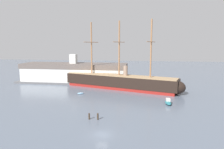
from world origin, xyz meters
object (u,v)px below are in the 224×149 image
motorboat_mid_right (168,102)px  motorboat_distant_centre (130,81)px  sailboat_far_left (68,82)px  tall_ship (119,82)px  mooring_piling_nearest (89,116)px  motorboat_alongside_stern (170,93)px  mooring_piling_left_pair (98,116)px  dinghy_alongside_bow (81,93)px  dockside_warehouse_left (75,73)px

motorboat_mid_right → motorboat_distant_centre: bearing=110.7°
sailboat_far_left → tall_ship: bearing=-17.7°
motorboat_distant_centre → mooring_piling_nearest: size_ratio=3.01×
motorboat_alongside_stern → mooring_piling_left_pair: (-22.09, -30.01, 0.30)m
sailboat_far_left → motorboat_distant_centre: (30.32, 8.23, 0.19)m
motorboat_alongside_stern → tall_ship: bearing=160.6°
mooring_piling_nearest → sailboat_far_left: bearing=116.4°
motorboat_mid_right → sailboat_far_left: size_ratio=0.80×
tall_ship → sailboat_far_left: tall_ship is taller
dinghy_alongside_bow → dockside_warehouse_left: (-10.43, 24.16, 4.48)m
mooring_piling_nearest → mooring_piling_left_pair: (2.22, 0.12, 0.04)m
tall_ship → motorboat_mid_right: bearing=-49.0°
tall_ship → dockside_warehouse_left: size_ratio=1.02×
motorboat_mid_right → mooring_piling_left_pair: motorboat_mid_right is taller
motorboat_mid_right → sailboat_far_left: bearing=146.6°
sailboat_far_left → motorboat_alongside_stern: bearing=-18.4°
dinghy_alongside_bow → tall_ship: bearing=41.0°
sailboat_far_left → mooring_piling_left_pair: bearing=-61.4°
motorboat_distant_centre → mooring_piling_left_pair: 54.18m
motorboat_distant_centre → mooring_piling_left_pair: bearing=-95.7°
sailboat_far_left → dinghy_alongside_bow: bearing=-58.2°
dinghy_alongside_bow → motorboat_alongside_stern: motorboat_alongside_stern is taller
motorboat_alongside_stern → dockside_warehouse_left: bearing=156.5°
sailboat_far_left → mooring_piling_nearest: sailboat_far_left is taller
mooring_piling_nearest → mooring_piling_left_pair: mooring_piling_left_pair is taller
sailboat_far_left → motorboat_distant_centre: bearing=15.2°
motorboat_distant_centre → dockside_warehouse_left: 28.79m
tall_ship → sailboat_far_left: bearing=162.3°
mooring_piling_left_pair → dinghy_alongside_bow: bearing=115.9°
tall_ship → motorboat_mid_right: tall_ship is taller
tall_ship → sailboat_far_left: size_ratio=10.14×
motorboat_mid_right → motorboat_distant_centre: motorboat_distant_centre is taller
mooring_piling_left_pair → sailboat_far_left: bearing=118.6°
tall_ship → sailboat_far_left: 27.73m
motorboat_mid_right → dockside_warehouse_left: bearing=141.9°
motorboat_alongside_stern → dockside_warehouse_left: 49.12m
tall_ship → motorboat_alongside_stern: 22.12m
motorboat_mid_right → motorboat_alongside_stern: motorboat_mid_right is taller
tall_ship → dockside_warehouse_left: (-24.14, 12.25, 1.62)m
motorboat_distant_centre → mooring_piling_nearest: bearing=-98.0°
sailboat_far_left → motorboat_mid_right: bearing=-33.4°
tall_ship → mooring_piling_left_pair: size_ratio=35.24×
motorboat_alongside_stern → mooring_piling_nearest: (-24.31, -30.13, 0.26)m
tall_ship → motorboat_alongside_stern: (20.72, -7.29, -2.63)m
dinghy_alongside_bow → sailboat_far_left: size_ratio=0.47×
mooring_piling_left_pair → dockside_warehouse_left: bearing=114.7°
motorboat_mid_right → dinghy_alongside_bow: bearing=164.2°
tall_ship → dinghy_alongside_bow: 18.38m
motorboat_distant_centre → dinghy_alongside_bow: bearing=-121.9°
tall_ship → motorboat_alongside_stern: bearing=-19.4°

